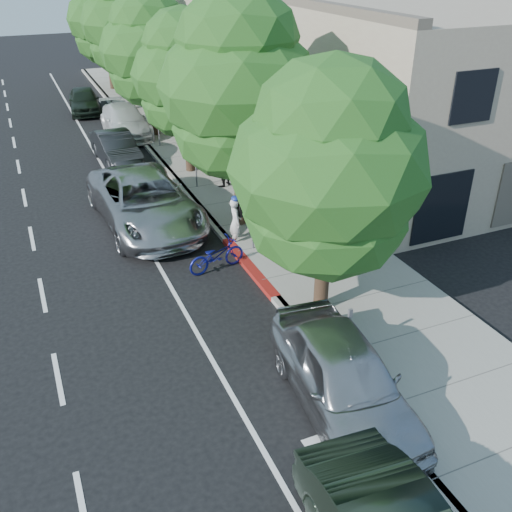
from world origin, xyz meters
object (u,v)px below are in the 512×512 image
street_tree_5 (105,20)px  cyclist (236,222)px  street_tree_2 (185,76)px  pedestrian (222,168)px  dark_suv_far (84,100)px  street_tree_1 (238,89)px  street_tree_4 (123,24)px  street_tree_3 (150,50)px  near_car_a (344,377)px  silver_suv (145,201)px  dark_sedan (116,149)px  street_tree_0 (329,172)px  bicycle (217,255)px  white_pickup (126,121)px

street_tree_5 → cyclist: bearing=-91.5°
street_tree_2 → pedestrian: 4.15m
dark_suv_far → street_tree_1: bearing=-76.4°
pedestrian → street_tree_4: bearing=-116.4°
street_tree_3 → cyclist: size_ratio=4.43×
dark_suv_far → near_car_a: (1.33, -28.18, 0.13)m
street_tree_3 → cyclist: (-0.65, -13.20, -3.59)m
street_tree_5 → street_tree_3: bearing=-90.0°
pedestrian → street_tree_5: bearing=-117.1°
street_tree_1 → pedestrian: 5.48m
street_tree_2 → silver_suv: 6.41m
street_tree_1 → dark_suv_far: bearing=98.3°
street_tree_3 → cyclist: 13.70m
street_tree_3 → street_tree_5: street_tree_5 is taller
dark_sedan → dark_suv_far: 10.06m
dark_sedan → near_car_a: size_ratio=0.86×
silver_suv → street_tree_1: bearing=-28.6°
near_car_a → dark_suv_far: bearing=98.7°
street_tree_0 → dark_suv_far: size_ratio=1.63×
street_tree_0 → street_tree_4: street_tree_4 is taller
near_car_a → bicycle: bearing=99.8°
street_tree_4 → pedestrian: (0.65, -14.35, -4.09)m
cyclist → near_car_a: near_car_a is taller
street_tree_3 → dark_sedan: size_ratio=1.68×
street_tree_1 → near_car_a: bearing=-98.4°
dark_sedan → white_pickup: bearing=69.2°
cyclist → white_pickup: cyclist is taller
street_tree_3 → dark_suv_far: 8.10m
near_car_a → white_pickup: bearing=96.0°
near_car_a → street_tree_2: bearing=90.8°
street_tree_4 → dark_sedan: size_ratio=1.86×
dark_suv_far → pedestrian: bearing=-72.1°
street_tree_5 → dark_sedan: bearing=-100.2°
bicycle → near_car_a: (0.46, -6.88, 0.35)m
cyclist → pedestrian: 5.03m
street_tree_0 → street_tree_4: size_ratio=0.87×
bicycle → street_tree_5: bearing=-14.3°
street_tree_0 → cyclist: bearing=97.7°
street_tree_2 → near_car_a: 15.93m
street_tree_5 → silver_suv: 23.01m
street_tree_1 → cyclist: bearing=-118.4°
dark_sedan → street_tree_4: bearing=70.1°
street_tree_4 → bicycle: street_tree_4 is taller
cyclist → dark_sedan: bearing=20.7°
street_tree_5 → white_pickup: bearing=-97.2°
bicycle → pedestrian: 6.77m
street_tree_2 → pedestrian: (0.65, -2.35, -3.36)m
street_tree_4 → bicycle: 21.19m
dark_sedan → pedestrian: bearing=-59.1°
dark_sedan → pedestrian: pedestrian is taller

